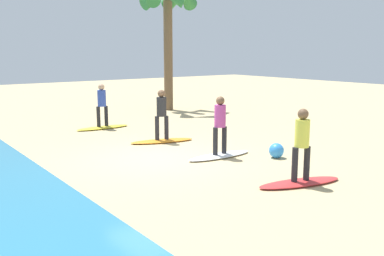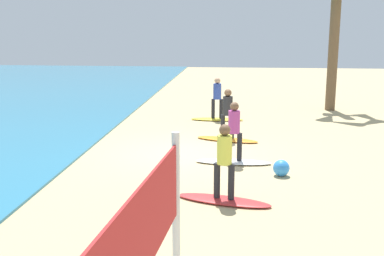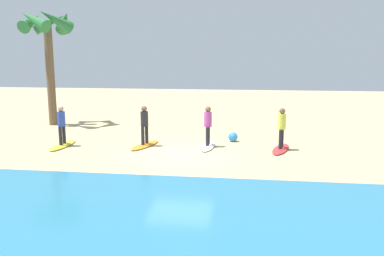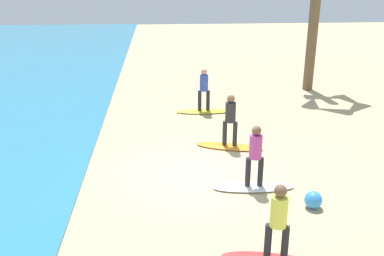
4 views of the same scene
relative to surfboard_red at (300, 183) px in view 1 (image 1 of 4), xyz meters
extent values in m
plane|color=tan|center=(3.95, 1.28, -0.04)|extent=(60.00, 60.00, 0.00)
ellipsoid|color=red|center=(0.00, 0.00, 0.00)|extent=(1.08, 2.17, 0.09)
cylinder|color=#232328|center=(0.04, 0.15, 0.43)|extent=(0.14, 0.14, 0.78)
cylinder|color=#232328|center=(-0.04, -0.15, 0.43)|extent=(0.14, 0.14, 0.78)
cylinder|color=#E0E04C|center=(0.00, 0.00, 1.14)|extent=(0.32, 0.32, 0.62)
sphere|color=brown|center=(0.00, 0.00, 1.56)|extent=(0.24, 0.24, 0.24)
ellipsoid|color=white|center=(3.02, -0.18, 0.00)|extent=(0.62, 2.12, 0.09)
cylinder|color=#232328|center=(3.02, -0.02, 0.43)|extent=(0.14, 0.14, 0.78)
cylinder|color=#232328|center=(3.01, -0.34, 0.43)|extent=(0.14, 0.14, 0.78)
cylinder|color=#B74293|center=(3.02, -0.18, 1.14)|extent=(0.32, 0.32, 0.62)
sphere|color=brown|center=(3.02, -0.18, 1.56)|extent=(0.24, 0.24, 0.24)
ellipsoid|color=orange|center=(5.68, 0.05, 0.00)|extent=(1.13, 2.17, 0.09)
cylinder|color=#232328|center=(5.73, 0.20, 0.43)|extent=(0.14, 0.14, 0.78)
cylinder|color=#232328|center=(5.64, -0.11, 0.43)|extent=(0.14, 0.14, 0.78)
cylinder|color=#262628|center=(5.68, 0.05, 1.14)|extent=(0.32, 0.32, 0.62)
sphere|color=brown|center=(5.68, 0.05, 1.56)|extent=(0.24, 0.24, 0.24)
ellipsoid|color=yellow|center=(9.15, 0.53, 0.00)|extent=(0.60, 2.11, 0.09)
cylinder|color=#232328|center=(9.15, 0.69, 0.43)|extent=(0.14, 0.14, 0.78)
cylinder|color=#232328|center=(9.14, 0.37, 0.43)|extent=(0.14, 0.14, 0.78)
cylinder|color=#334CAD|center=(9.15, 0.53, 1.14)|extent=(0.32, 0.32, 0.62)
sphere|color=tan|center=(9.15, 0.53, 1.56)|extent=(0.24, 0.24, 0.24)
cylinder|color=brown|center=(12.07, -4.47, 2.64)|extent=(0.44, 0.44, 5.37)
sphere|color=#338CE5|center=(2.00, -1.40, 0.17)|extent=(0.42, 0.42, 0.42)
camera|label=1|loc=(-6.03, 7.53, 2.95)|focal=40.26mm
camera|label=2|loc=(-9.86, -0.23, 3.72)|focal=44.81mm
camera|label=3|loc=(1.47, 16.19, 3.77)|focal=37.28mm
camera|label=4|loc=(-6.95, 2.08, 5.49)|focal=41.40mm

